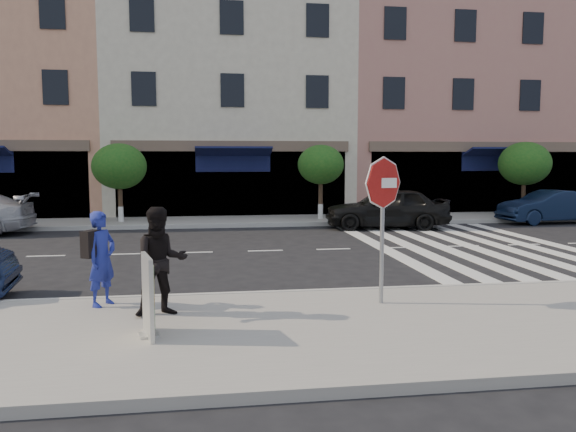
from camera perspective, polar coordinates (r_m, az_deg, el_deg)
The scene contains 15 objects.
ground at distance 12.24m, azimuth -0.35°, elevation -6.65°, with size 120.00×120.00×0.00m, color black.
sidewalk_near at distance 8.65m, azimuth 3.14°, elevation -11.55°, with size 60.00×4.50×0.15m, color gray.
sidewalk_far at distance 23.03m, azimuth -4.12°, elevation -0.50°, with size 60.00×3.00×0.15m, color gray.
building_west_mid at distance 30.61m, azimuth -26.76°, elevation 13.49°, with size 10.00×9.00×14.00m, color tan.
building_centre at distance 28.99m, azimuth -6.09°, elevation 11.56°, with size 11.00×9.00×11.00m, color beige.
building_east_mid at distance 31.91m, azimuth 16.54°, elevation 12.64°, with size 13.00×9.00×13.00m, color #AD7667.
street_tree_wb at distance 22.88m, azimuth -16.76°, elevation 4.82°, with size 2.10×2.10×3.06m.
street_tree_c at distance 23.10m, azimuth 3.35°, elevation 5.19°, with size 1.90×1.90×3.04m.
street_tree_ea at distance 26.42m, azimuth 22.91°, elevation 4.91°, with size 2.20×2.20×3.19m.
stop_sign at distance 9.70m, azimuth 9.64°, elevation 1.88°, with size 0.89×0.19×2.54m.
photographer at distance 10.08m, azimuth -18.39°, elevation -4.13°, with size 0.59×0.39×1.62m, color navy.
walker at distance 9.19m, azimuth -12.80°, elevation -4.53°, with size 0.85×0.66×1.75m, color black.
poster_board at distance 8.23m, azimuth -14.01°, elevation -7.99°, with size 0.32×0.75×1.16m.
car_far_mid at distance 21.43m, azimuth 9.99°, elevation 0.84°, with size 1.85×4.60×1.57m, color black.
car_far_right at distance 25.13m, azimuth 24.98°, elevation 0.86°, with size 1.42×4.07×1.34m, color #0E1A33.
Camera 1 is at (-1.64, -11.83, 2.68)m, focal length 35.00 mm.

